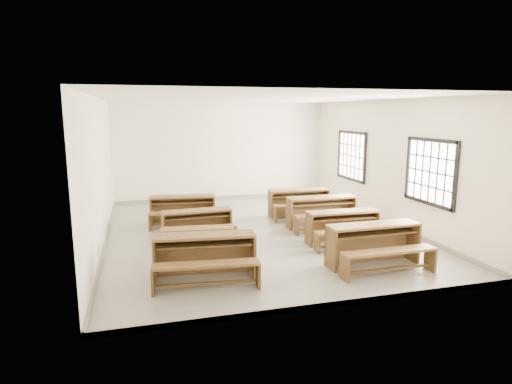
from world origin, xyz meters
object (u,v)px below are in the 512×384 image
object	(u,v)px
desk_set_0	(205,254)
desk_set_4	(375,242)
desk_set_3	(183,208)
desk_set_5	(344,225)
desk_set_2	(197,223)
desk_set_1	(198,241)
desk_set_7	(299,201)
desk_set_6	(322,210)

from	to	relation	value
desk_set_0	desk_set_4	distance (m)	3.20
desk_set_3	desk_set_0	bearing A→B (deg)	-83.51
desk_set_0	desk_set_4	world-z (taller)	desk_set_4
desk_set_0	desk_set_5	xyz separation A→B (m)	(3.28, 1.24, -0.04)
desk_set_2	desk_set_5	distance (m)	3.28
desk_set_1	desk_set_5	size ratio (longest dim) A/B	0.90
desk_set_5	desk_set_7	bearing A→B (deg)	92.72
desk_set_0	desk_set_1	size ratio (longest dim) A/B	1.24
desk_set_0	desk_set_3	distance (m)	3.87
desk_set_0	desk_set_7	size ratio (longest dim) A/B	1.07
desk_set_3	desk_set_4	size ratio (longest dim) A/B	0.97
desk_set_4	desk_set_6	distance (m)	2.82
desk_set_7	desk_set_6	bearing A→B (deg)	-81.60
desk_set_0	desk_set_7	distance (m)	5.06
desk_set_1	desk_set_2	size ratio (longest dim) A/B	0.93
desk_set_0	desk_set_2	size ratio (longest dim) A/B	1.16
desk_set_5	desk_set_6	bearing A→B (deg)	88.22
desk_set_4	desk_set_6	world-z (taller)	desk_set_4
desk_set_0	desk_set_3	bearing A→B (deg)	96.09
desk_set_2	desk_set_4	bearing A→B (deg)	-42.93
desk_set_4	desk_set_2	bearing A→B (deg)	139.47
desk_set_3	desk_set_6	size ratio (longest dim) A/B	0.99
desk_set_0	desk_set_6	size ratio (longest dim) A/B	1.05
desk_set_1	desk_set_5	distance (m)	3.27
desk_set_3	desk_set_7	size ratio (longest dim) A/B	1.01
desk_set_4	desk_set_1	bearing A→B (deg)	158.24
desk_set_3	desk_set_4	distance (m)	5.17
desk_set_5	desk_set_3	bearing A→B (deg)	143.26
desk_set_0	desk_set_1	distance (m)	1.04
desk_set_4	desk_set_0	bearing A→B (deg)	175.82
desk_set_2	desk_set_7	bearing A→B (deg)	23.94
desk_set_0	desk_set_2	xyz separation A→B (m)	(0.18, 2.32, -0.05)
desk_set_0	desk_set_7	xyz separation A→B (m)	(3.25, 3.88, -0.02)
desk_set_0	desk_set_3	xyz separation A→B (m)	(0.01, 3.87, -0.03)
desk_set_5	desk_set_7	xyz separation A→B (m)	(-0.03, 2.64, 0.01)
desk_set_1	desk_set_7	xyz separation A→B (m)	(3.24, 2.84, 0.07)
desk_set_0	desk_set_7	bearing A→B (deg)	56.28
desk_set_5	desk_set_6	xyz separation A→B (m)	(0.09, 1.37, 0.03)
desk_set_2	desk_set_3	size ratio (longest dim) A/B	0.91
desk_set_5	desk_set_7	distance (m)	2.64
desk_set_1	desk_set_3	world-z (taller)	desk_set_3
desk_set_2	desk_set_4	world-z (taller)	desk_set_4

